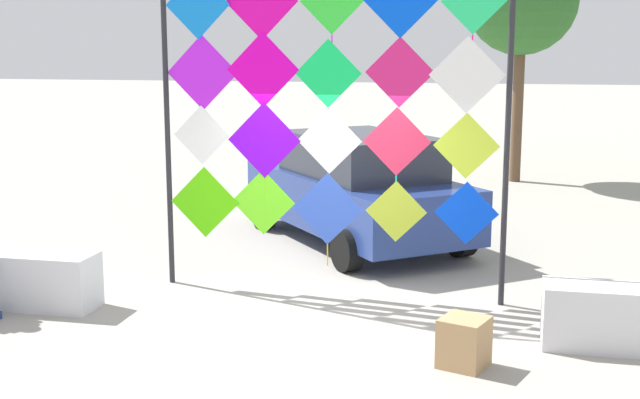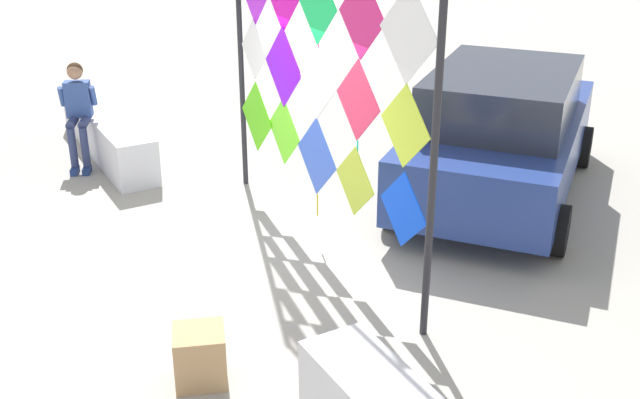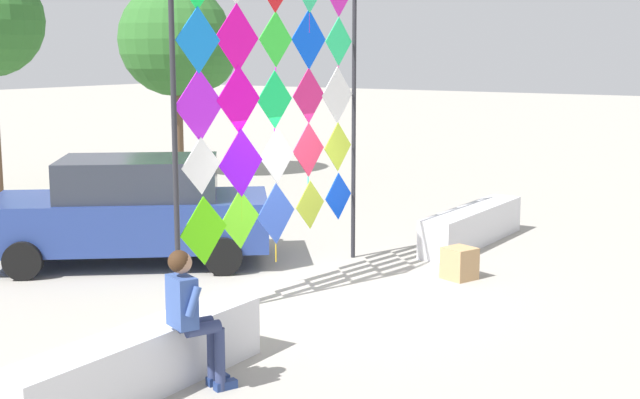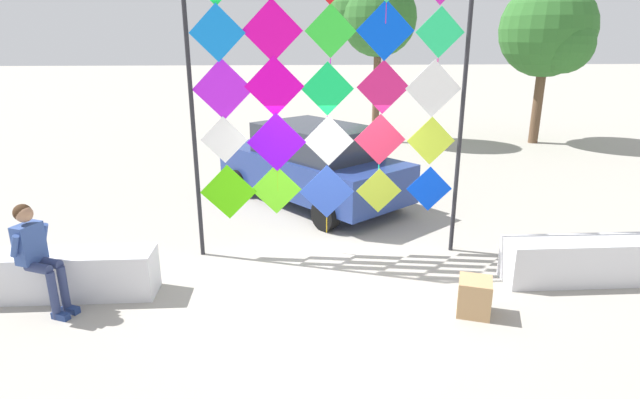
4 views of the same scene
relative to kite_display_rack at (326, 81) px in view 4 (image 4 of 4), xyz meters
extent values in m
plane|color=#9E998E|center=(0.03, -0.94, -2.88)|extent=(120.00, 120.00, 0.00)
cube|color=silver|center=(-4.19, -1.31, -2.55)|extent=(3.30, 0.57, 0.66)
cube|color=silver|center=(4.25, -1.31, -2.55)|extent=(3.30, 0.57, 0.66)
cylinder|color=#232328|center=(-2.09, 0.04, -0.38)|extent=(0.07, 0.07, 5.01)
cylinder|color=#232328|center=(2.17, -0.04, -0.38)|extent=(0.07, 0.07, 5.01)
cube|color=#4FD90A|center=(-1.60, 0.01, -1.78)|extent=(0.92, 0.03, 0.92)
cube|color=#6EF61F|center=(-0.82, 0.01, -1.75)|extent=(0.84, 0.03, 0.84)
cube|color=blue|center=(0.01, 0.00, -1.80)|extent=(0.91, 0.03, 0.91)
cylinder|color=gold|center=(0.01, 0.01, -2.39)|extent=(0.02, 0.02, 0.28)
cube|color=#B3CC30|center=(0.88, -0.03, -1.79)|extent=(0.76, 0.03, 0.76)
cube|color=#0643F8|center=(1.73, -0.02, -1.77)|extent=(0.77, 0.03, 0.77)
cube|color=white|center=(-1.62, 0.01, -0.91)|extent=(0.75, 0.03, 0.75)
cube|color=#7609F2|center=(-0.79, 0.00, -0.96)|extent=(0.95, 0.03, 0.95)
cylinder|color=#84E516|center=(-0.79, 0.01, -1.61)|extent=(0.02, 0.02, 0.35)
cube|color=white|center=(0.04, -0.01, -0.94)|extent=(0.81, 0.03, 0.81)
cube|color=#EC2D56|center=(0.87, -0.01, -0.93)|extent=(0.83, 0.03, 0.83)
cylinder|color=#16E5B9|center=(0.87, 0.00, -1.57)|extent=(0.02, 0.02, 0.44)
cube|color=#C9E834|center=(1.70, -0.02, -0.96)|extent=(0.79, 0.03, 0.79)
cube|color=#C11CF8|center=(-1.60, 0.04, -0.13)|extent=(0.94, 0.03, 0.94)
cube|color=#F304BD|center=(-0.81, 0.02, -0.09)|extent=(0.93, 0.03, 0.93)
cube|color=#13E664|center=(0.02, 0.01, -0.12)|extent=(0.83, 0.03, 0.83)
cylinder|color=#E51696|center=(0.02, 0.02, -0.69)|extent=(0.02, 0.02, 0.30)
cube|color=#DE1D70|center=(0.89, 0.00, -0.10)|extent=(0.84, 0.03, 0.84)
cube|color=white|center=(1.68, -0.02, -0.13)|extent=(0.89, 0.03, 0.89)
cube|color=#107CEC|center=(-1.63, 0.01, 0.70)|extent=(0.84, 0.03, 0.84)
cube|color=#F308A3|center=(-0.82, 0.02, 0.74)|extent=(0.93, 0.03, 0.93)
cube|color=#31DF37|center=(0.06, 0.01, 0.73)|extent=(0.79, 0.03, 0.79)
cylinder|color=#E516DF|center=(0.06, 0.02, 0.16)|extent=(0.02, 0.02, 0.35)
cube|color=#054CF8|center=(0.89, -0.01, 0.74)|extent=(0.89, 0.03, 0.89)
cube|color=#25E37C|center=(1.73, -0.02, 0.71)|extent=(0.76, 0.03, 0.76)
cylinder|color=#E51687|center=(1.73, -0.01, 0.18)|extent=(0.02, 0.02, 0.32)
cylinder|color=#E516AC|center=(-1.63, 0.03, 0.86)|extent=(0.02, 0.02, 0.43)
cylinder|color=#E5167B|center=(0.89, -0.01, 0.98)|extent=(0.02, 0.02, 0.29)
cylinder|color=navy|center=(-3.68, -1.94, -2.55)|extent=(0.11, 0.11, 0.66)
cylinder|color=navy|center=(-3.85, -1.87, -2.19)|extent=(0.39, 0.26, 0.13)
cube|color=navy|center=(-3.62, -1.96, -2.84)|extent=(0.26, 0.19, 0.09)
cylinder|color=navy|center=(-3.61, -1.78, -2.55)|extent=(0.11, 0.11, 0.66)
cylinder|color=navy|center=(-3.78, -1.71, -2.19)|extent=(0.39, 0.26, 0.13)
cube|color=navy|center=(-3.56, -1.81, -2.84)|extent=(0.26, 0.19, 0.09)
cube|color=#334C8C|center=(-3.98, -1.72, -1.90)|extent=(0.32, 0.41, 0.52)
sphere|color=#A37556|center=(-3.98, -1.72, -1.50)|extent=(0.22, 0.22, 0.22)
sphere|color=#382314|center=(-4.00, -1.71, -1.48)|extent=(0.22, 0.22, 0.22)
cylinder|color=#334C8C|center=(-4.05, -1.93, -1.85)|extent=(0.19, 0.14, 0.31)
cylinder|color=#334C8C|center=(-3.88, -1.52, -1.85)|extent=(0.19, 0.14, 0.31)
cube|color=navy|center=(-0.12, 2.84, -2.18)|extent=(4.27, 4.69, 0.80)
cube|color=#282D38|center=(-0.02, 2.72, -1.47)|extent=(2.87, 3.01, 0.64)
cylinder|color=black|center=(-1.82, 3.44, -2.58)|extent=(0.55, 0.61, 0.60)
cylinder|color=black|center=(-0.32, 4.63, -2.58)|extent=(0.55, 0.61, 0.60)
cylinder|color=black|center=(0.07, 1.06, -2.58)|extent=(0.55, 0.61, 0.60)
cylinder|color=black|center=(1.57, 2.25, -2.58)|extent=(0.55, 0.61, 0.60)
cube|color=tan|center=(1.83, -2.14, -2.64)|extent=(0.55, 0.55, 0.49)
cylinder|color=brown|center=(7.87, 8.97, -1.47)|extent=(0.32, 0.32, 2.83)
sphere|color=#2D6628|center=(7.87, 8.97, 0.87)|extent=(3.06, 3.06, 3.06)
sphere|color=#2D6628|center=(8.17, 8.84, 0.44)|extent=(1.89, 1.89, 1.89)
sphere|color=#2D6628|center=(8.17, 8.30, 0.42)|extent=(1.84, 1.84, 1.84)
sphere|color=#2D6628|center=(8.36, 9.71, 0.56)|extent=(2.00, 2.00, 2.00)
cylinder|color=brown|center=(2.42, 9.57, -1.20)|extent=(0.25, 0.25, 3.35)
sphere|color=#2D6628|center=(2.42, 9.57, 1.22)|extent=(2.48, 2.48, 2.48)
sphere|color=#2D6628|center=(1.85, 10.04, 1.45)|extent=(2.05, 2.05, 2.05)
camera|label=1|loc=(2.12, -10.07, 0.22)|focal=47.21mm
camera|label=2|loc=(7.14, -3.93, 1.21)|focal=43.47mm
camera|label=3|loc=(-10.41, -7.51, 0.58)|focal=49.83mm
camera|label=4|loc=(-0.59, -8.04, 0.66)|focal=28.59mm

